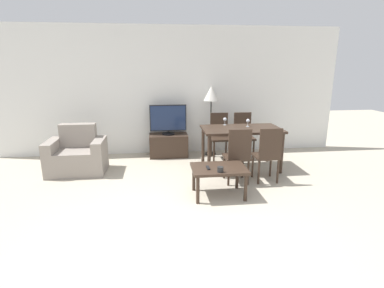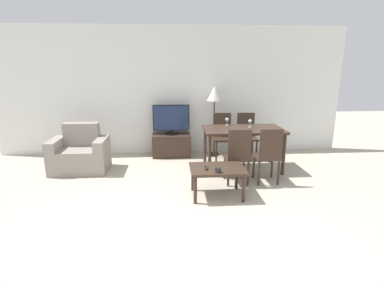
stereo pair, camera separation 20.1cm
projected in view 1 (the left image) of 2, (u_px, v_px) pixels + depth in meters
ground_plane at (184, 242)px, 3.33m from camera, size 18.00×18.00×0.00m
wall_back at (168, 91)px, 6.42m from camera, size 7.46×0.06×2.70m
armchair at (77, 156)px, 5.43m from camera, size 1.00×0.69×0.86m
tv_stand at (169, 145)px, 6.41m from camera, size 0.80×0.48×0.47m
tv at (168, 120)px, 6.26m from camera, size 0.76×0.27×0.63m
coffee_table at (219, 171)px, 4.42m from camera, size 0.80×0.57×0.45m
dining_table at (241, 133)px, 5.52m from camera, size 1.44×0.81×0.78m
dining_chair_near at (238, 154)px, 4.84m from camera, size 0.40×0.40×0.94m
dining_chair_far at (243, 133)px, 6.28m from camera, size 0.40×0.40×0.94m
dining_chair_near_right at (268, 153)px, 4.90m from camera, size 0.40×0.40×0.94m
dining_chair_far_left at (220, 134)px, 6.22m from camera, size 0.40×0.40×0.94m
floor_lamp at (211, 97)px, 6.25m from camera, size 0.32×0.32×1.48m
remote_primary at (208, 168)px, 4.35m from camera, size 0.04×0.15×0.02m
cup_white_near at (220, 169)px, 4.20m from camera, size 0.09×0.09×0.08m
wine_glass_left at (248, 121)px, 5.60m from camera, size 0.07×0.07×0.15m
wine_glass_center at (225, 120)px, 5.74m from camera, size 0.07×0.07×0.15m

